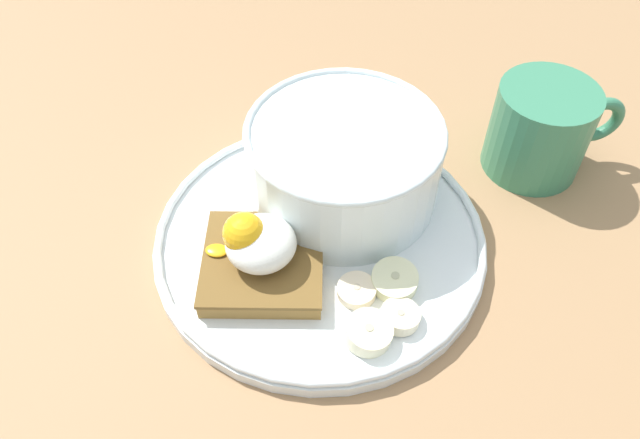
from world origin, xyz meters
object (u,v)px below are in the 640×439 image
at_px(oatmeal_bowl, 344,161).
at_px(coffee_mug, 542,129).
at_px(poached_egg, 256,241).
at_px(toast_slice, 263,262).
at_px(banana_slice_front, 395,280).
at_px(banana_slice_right, 369,333).
at_px(banana_slice_left, 357,290).
at_px(banana_slice_back, 400,316).

relative_size(oatmeal_bowl, coffee_mug, 1.33).
bearing_deg(coffee_mug, poached_egg, 19.83).
height_order(toast_slice, banana_slice_front, toast_slice).
height_order(banana_slice_front, coffee_mug, coffee_mug).
relative_size(oatmeal_bowl, toast_slice, 1.53).
height_order(banana_slice_front, banana_slice_right, same).
xyz_separation_m(oatmeal_bowl, banana_slice_left, (0.01, 0.10, -0.03)).
height_order(oatmeal_bowl, coffee_mug, oatmeal_bowl).
bearing_deg(banana_slice_left, banana_slice_front, -172.97).
xyz_separation_m(banana_slice_left, coffee_mug, (-0.18, -0.12, 0.02)).
xyz_separation_m(oatmeal_bowl, banana_slice_right, (0.01, 0.13, -0.03)).
height_order(banana_slice_front, banana_slice_back, banana_slice_front).
xyz_separation_m(banana_slice_back, coffee_mug, (-0.15, -0.14, 0.02)).
bearing_deg(banana_slice_front, poached_egg, -16.81).
height_order(oatmeal_bowl, banana_slice_back, oatmeal_bowl).
xyz_separation_m(banana_slice_front, coffee_mug, (-0.15, -0.12, 0.02)).
bearing_deg(banana_slice_right, banana_slice_back, -156.65).
height_order(banana_slice_front, banana_slice_left, banana_slice_front).
height_order(poached_egg, banana_slice_front, poached_egg).
bearing_deg(coffee_mug, toast_slice, 20.24).
bearing_deg(poached_egg, banana_slice_back, 147.90).
xyz_separation_m(poached_egg, coffee_mug, (-0.24, -0.09, -0.00)).
xyz_separation_m(toast_slice, banana_slice_back, (-0.09, 0.06, -0.00)).
distance_m(poached_egg, banana_slice_back, 0.11).
distance_m(toast_slice, banana_slice_left, 0.07).
height_order(banana_slice_left, banana_slice_right, banana_slice_right).
height_order(poached_egg, banana_slice_back, poached_egg).
bearing_deg(oatmeal_bowl, banana_slice_right, 87.70).
relative_size(banana_slice_left, banana_slice_right, 0.87).
height_order(toast_slice, coffee_mug, coffee_mug).
bearing_deg(toast_slice, banana_slice_back, 147.43).
distance_m(banana_slice_back, coffee_mug, 0.21).
distance_m(poached_egg, banana_slice_right, 0.10).
height_order(oatmeal_bowl, poached_egg, oatmeal_bowl).
distance_m(oatmeal_bowl, banana_slice_right, 0.14).
relative_size(banana_slice_back, coffee_mug, 0.33).
height_order(banana_slice_left, coffee_mug, coffee_mug).
relative_size(banana_slice_front, banana_slice_left, 1.07).
relative_size(poached_egg, banana_slice_front, 1.57).
relative_size(toast_slice, banana_slice_front, 2.32).
bearing_deg(coffee_mug, banana_slice_right, 41.59).
bearing_deg(coffee_mug, banana_slice_left, 34.10).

